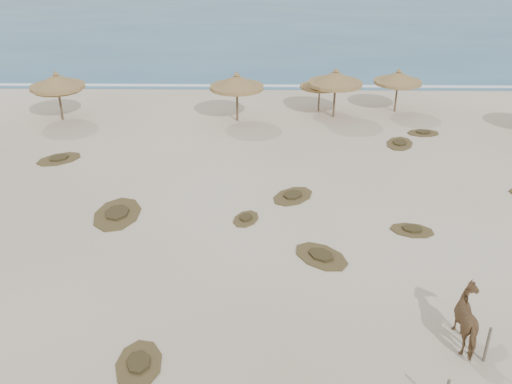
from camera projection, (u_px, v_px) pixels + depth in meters
ground at (261, 294)px, 19.95m from camera, size 160.00×160.00×0.00m
foam_line at (264, 86)px, 43.21m from camera, size 70.00×0.60×0.01m
palapa_0 at (57, 85)px, 35.56m from camera, size 3.63×3.63×2.85m
palapa_1 at (57, 82)px, 35.24m from camera, size 4.23×4.23×3.17m
palapa_2 at (237, 83)px, 35.11m from camera, size 3.41×3.41×3.17m
palapa_3 at (320, 83)px, 37.09m from camera, size 2.94×2.94×2.41m
palapa_4 at (336, 79)px, 35.75m from camera, size 4.11×4.11×3.22m
palapa_5 at (398, 78)px, 36.82m from camera, size 3.79×3.79×2.91m
horse at (471, 321)px, 17.33m from camera, size 0.96×2.05×1.72m
fence_post_far at (487, 345)px, 16.72m from camera, size 0.10×0.10×1.25m
scrub_1 at (117, 214)px, 25.08m from camera, size 2.06×3.14×0.16m
scrub_2 at (246, 218)px, 24.68m from camera, size 1.52×1.83×0.16m
scrub_3 at (293, 196)px, 26.62m from camera, size 2.63×2.71×0.16m
scrub_4 at (412, 230)px, 23.80m from camera, size 2.05×1.59×0.16m
scrub_6 at (59, 159)px, 30.56m from camera, size 2.86×2.72×0.16m
scrub_7 at (400, 143)px, 32.56m from camera, size 2.14×2.60×0.16m
scrub_9 at (321, 256)px, 22.02m from camera, size 2.77×2.82×0.16m
scrub_10 at (423, 133)px, 34.10m from camera, size 2.00×1.38×0.16m
scrub_11 at (139, 364)px, 16.82m from camera, size 1.54×2.23×0.16m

